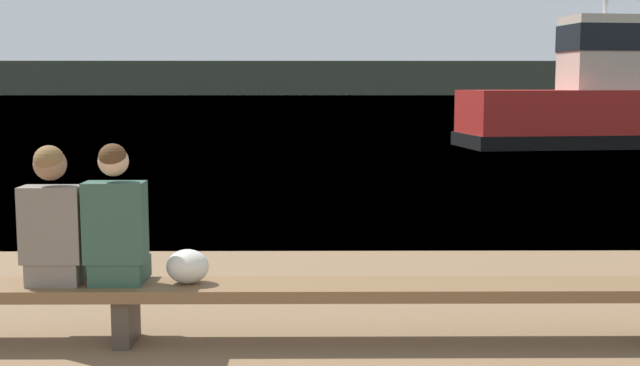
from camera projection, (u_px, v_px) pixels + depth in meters
The scene contains 7 objects.
water_surface at pixel (307, 97), 127.92m from camera, with size 240.00×240.00×0.00m, color #5684A3.
far_shoreline at pixel (308, 78), 151.46m from camera, with size 600.00×12.00×6.22m, color #424738.
bench_main at pixel (126, 294), 5.65m from camera, with size 8.32×0.45×0.42m.
person_left at pixel (54, 223), 5.58m from camera, with size 0.42×0.42×0.98m.
person_right at pixel (116, 224), 5.59m from camera, with size 0.42×0.42×1.00m.
shopping_bag at pixel (188, 266), 5.64m from camera, with size 0.30×0.23×0.24m.
tugboat_red at pixel (600, 106), 23.78m from camera, with size 8.40×3.78×5.88m.
Camera 1 is at (0.96, -2.19, 1.81)m, focal length 45.00 mm.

